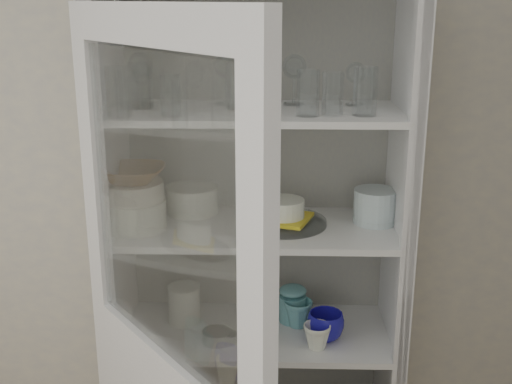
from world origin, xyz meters
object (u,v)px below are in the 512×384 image
at_px(plate_stack_front, 134,214).
at_px(yellow_trivet, 284,218).
at_px(goblet_0, 140,76).
at_px(terracotta_bowl, 132,174).
at_px(goblet_1, 226,77).
at_px(measuring_cups, 217,336).
at_px(grey_bowl_stack, 375,206).
at_px(mug_blue, 326,326).
at_px(white_canister, 184,304).
at_px(cream_bowl, 133,191).
at_px(teal_jar, 293,306).
at_px(glass_platter, 283,222).
at_px(mug_teal, 298,313).
at_px(goblet_3, 355,82).
at_px(mug_white, 317,336).
at_px(goblet_2, 294,77).
at_px(plate_stack_back, 192,199).
at_px(pantry_cabinet, 257,301).
at_px(white_ramekin, 284,208).

bearing_deg(plate_stack_front, yellow_trivet, 5.08).
bearing_deg(goblet_0, plate_stack_front, -97.38).
xyz_separation_m(terracotta_bowl, yellow_trivet, (0.50, 0.04, -0.17)).
height_order(goblet_1, measuring_cups, goblet_1).
relative_size(goblet_0, grey_bowl_stack, 1.30).
height_order(mug_blue, measuring_cups, mug_blue).
distance_m(terracotta_bowl, white_canister, 0.55).
xyz_separation_m(goblet_0, cream_bowl, (-0.02, -0.13, -0.37)).
height_order(terracotta_bowl, teal_jar, terracotta_bowl).
height_order(glass_platter, measuring_cups, glass_platter).
xyz_separation_m(goblet_1, terracotta_bowl, (-0.31, -0.13, -0.30)).
relative_size(glass_platter, mug_blue, 2.33).
relative_size(goblet_0, mug_teal, 1.80).
relative_size(goblet_3, mug_white, 1.65).
height_order(goblet_2, cream_bowl, goblet_2).
xyz_separation_m(glass_platter, mug_teal, (0.06, 0.02, -0.36)).
bearing_deg(cream_bowl, goblet_1, 22.77).
bearing_deg(yellow_trivet, teal_jar, 57.91).
xyz_separation_m(goblet_2, goblet_3, (0.20, -0.01, -0.01)).
bearing_deg(goblet_1, goblet_3, -0.72).
bearing_deg(plate_stack_back, plate_stack_front, -136.64).
bearing_deg(measuring_cups, terracotta_bowl, 168.90).
height_order(pantry_cabinet, white_ramekin, pantry_cabinet).
bearing_deg(cream_bowl, mug_teal, 6.87).
bearing_deg(pantry_cabinet, plate_stack_front, -165.53).
bearing_deg(measuring_cups, mug_teal, 23.15).
relative_size(goblet_3, cream_bowl, 0.76).
xyz_separation_m(pantry_cabinet, yellow_trivet, (0.09, -0.06, 0.34)).
distance_m(terracotta_bowl, glass_platter, 0.54).
distance_m(pantry_cabinet, plate_stack_back, 0.44).
distance_m(goblet_2, mug_blue, 0.86).
height_order(mug_teal, white_canister, white_canister).
bearing_deg(goblet_0, white_canister, -18.29).
xyz_separation_m(plate_stack_front, glass_platter, (0.50, 0.04, -0.04)).
xyz_separation_m(terracotta_bowl, white_ramekin, (0.50, 0.04, -0.13)).
xyz_separation_m(mug_blue, teal_jar, (-0.11, 0.13, 0.01)).
bearing_deg(measuring_cups, goblet_2, 35.98).
xyz_separation_m(white_ramekin, mug_teal, (0.06, 0.02, -0.41)).
distance_m(cream_bowl, white_canister, 0.49).
height_order(yellow_trivet, measuring_cups, yellow_trivet).
bearing_deg(goblet_2, pantry_cabinet, -167.60).
bearing_deg(white_canister, teal_jar, 2.59).
bearing_deg(mug_white, white_ramekin, 106.70).
relative_size(pantry_cabinet, goblet_0, 11.04).
distance_m(goblet_2, mug_teal, 0.85).
bearing_deg(white_ramekin, mug_white, -48.43).
bearing_deg(pantry_cabinet, grey_bowl_stack, -4.84).
relative_size(glass_platter, yellow_trivet, 1.75).
distance_m(cream_bowl, terracotta_bowl, 0.06).
height_order(white_ramekin, white_canister, white_ramekin).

